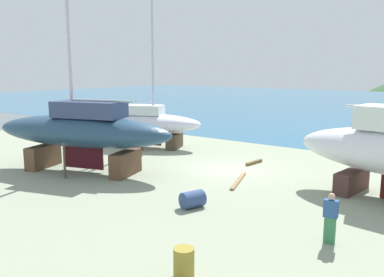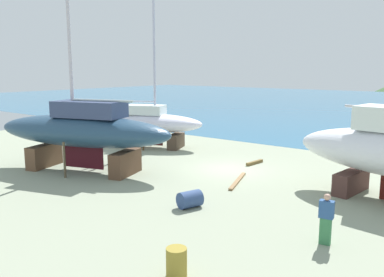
% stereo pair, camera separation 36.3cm
% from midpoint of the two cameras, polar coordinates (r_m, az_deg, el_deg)
% --- Properties ---
extents(ground_plane, '(47.80, 47.80, 0.00)m').
position_cam_midpoint_polar(ground_plane, '(19.32, -1.81, -6.73)').
color(ground_plane, gray).
extents(sailboat_far_slipway, '(10.81, 5.89, 14.65)m').
position_cam_midpoint_polar(sailboat_far_slipway, '(22.46, -15.64, 1.10)').
color(sailboat_far_slipway, brown).
rests_on(sailboat_far_slipway, ground).
extents(sailboat_mid_port, '(7.95, 5.13, 11.48)m').
position_cam_midpoint_polar(sailboat_mid_port, '(28.70, -6.55, 2.20)').
color(sailboat_mid_port, '#4A392C').
rests_on(sailboat_mid_port, ground).
extents(worker, '(0.46, 0.29, 1.66)m').
position_cam_midpoint_polar(worker, '(13.68, 18.19, -10.53)').
color(worker, '#37794B').
rests_on(worker, ground).
extents(barrel_ochre, '(0.70, 0.70, 0.81)m').
position_cam_midpoint_polar(barrel_ochre, '(11.27, -2.12, -17.07)').
color(barrel_ochre, olive).
rests_on(barrel_ochre, ground).
extents(barrel_by_slipway, '(0.93, 1.08, 0.68)m').
position_cam_midpoint_polar(barrel_by_slipway, '(16.37, -0.56, -8.56)').
color(barrel_by_slipway, navy).
rests_on(barrel_by_slipway, ground).
extents(timber_short_cross, '(0.34, 1.47, 0.17)m').
position_cam_midpoint_polar(timber_short_cross, '(23.95, 8.31, -3.35)').
color(timber_short_cross, brown).
rests_on(timber_short_cross, ground).
extents(timber_short_skew, '(1.20, 2.97, 0.10)m').
position_cam_midpoint_polar(timber_short_skew, '(20.13, 6.03, -5.94)').
color(timber_short_skew, olive).
rests_on(timber_short_skew, ground).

